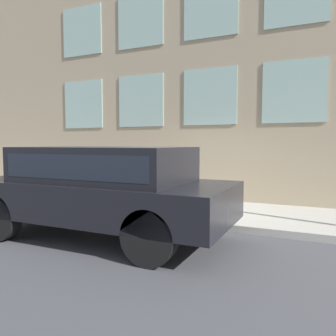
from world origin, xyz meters
TOP-DOWN VIEW (x-y plane):
  - ground_plane at (0.00, 0.00)m, footprint 80.00×80.00m
  - sidewalk at (1.31, 0.00)m, footprint 2.62×60.00m
  - building_facade at (2.77, 0.00)m, footprint 0.33×40.00m
  - fire_hydrant at (0.39, -0.03)m, footprint 0.28×0.41m
  - person at (0.90, 0.75)m, footprint 0.33×0.22m
  - parked_truck_charcoal_near at (-1.32, 0.78)m, footprint 2.01×4.81m

SIDE VIEW (x-z plane):
  - ground_plane at x=0.00m, z-range 0.00..0.00m
  - sidewalk at x=1.31m, z-range 0.00..0.14m
  - fire_hydrant at x=0.39m, z-range 0.15..0.84m
  - person at x=0.90m, z-range 0.28..1.65m
  - parked_truck_charcoal_near at x=-1.32m, z-range 0.15..1.81m
  - building_facade at x=2.77m, z-range 0.00..8.63m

